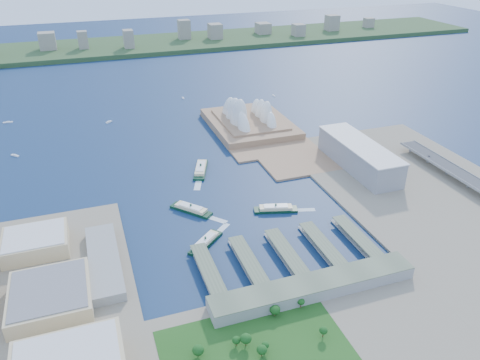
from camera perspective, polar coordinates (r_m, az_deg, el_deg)
name	(u,v)px	position (r m, az deg, el deg)	size (l,w,h in m)	color
ground	(248,222)	(546.89, 1.03, -5.19)	(3000.00, 3000.00, 0.00)	#0E2145
west_land	(7,342)	(449.16, -26.54, -17.29)	(220.00, 390.00, 3.00)	gray
south_land	(340,359)	(402.80, 12.09, -20.55)	(720.00, 180.00, 3.00)	gray
east_land	(446,207)	(626.24, 23.85, -3.04)	(240.00, 500.00, 3.00)	gray
peninsula	(255,131)	(796.64, 1.86, 6.04)	(135.00, 220.00, 3.00)	#936F50
far_shore	(133,46)	(1447.80, -12.97, 15.65)	(2200.00, 260.00, 12.00)	#2D4926
opera_house	(250,110)	(802.49, 1.21, 8.55)	(134.00, 180.00, 58.00)	white
toaster_building	(359,156)	(680.14, 14.28, 2.89)	(45.00, 155.00, 35.00)	gray
west_buildings	(6,300)	(465.74, -26.60, -12.99)	(200.00, 280.00, 27.00)	olive
ferry_wharves	(286,254)	(492.26, 5.63, -8.94)	(184.00, 90.00, 9.30)	#535F48
terminal_building	(314,287)	(448.64, 9.00, -12.77)	(200.00, 28.00, 12.00)	gray
park	(260,351)	(387.60, 2.48, -20.13)	(150.00, 110.00, 16.00)	#194714
far_skyline	(132,35)	(1421.84, -13.01, 16.82)	(1900.00, 140.00, 55.00)	gray
ferry_a	(191,208)	(567.87, -6.00, -3.38)	(13.78, 54.15, 10.24)	black
ferry_b	(201,168)	(661.05, -4.81, 1.52)	(15.26, 59.96, 11.34)	black
ferry_c	(205,241)	(509.91, -4.23, -7.38)	(12.84, 50.43, 9.54)	black
ferry_d	(276,207)	(567.40, 4.38, -3.35)	(13.35, 52.44, 9.92)	black
boat_a	(15,155)	(783.41, -25.74, 2.73)	(3.49, 13.95, 2.69)	white
boat_b	(109,122)	(866.90, -15.70, 6.85)	(3.97, 11.33, 3.06)	white
boat_c	(274,96)	(980.10, 4.14, 10.23)	(2.98, 10.22, 2.30)	white
boat_d	(8,122)	(930.02, -26.45, 6.34)	(3.52, 16.08, 2.71)	white
boat_e	(183,98)	(969.93, -6.96, 9.91)	(3.39, 10.67, 2.62)	white
car_c	(429,156)	(722.92, 22.06, 2.73)	(1.67, 4.11, 1.19)	slate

